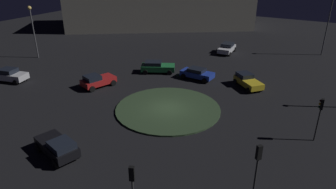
# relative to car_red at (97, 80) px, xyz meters

# --- Properties ---
(ground_plane) EXTENTS (115.45, 115.45, 0.00)m
(ground_plane) POSITION_rel_car_red_xyz_m (-10.12, 1.06, -0.79)
(ground_plane) COLOR black
(roundabout_island) EXTENTS (10.49, 10.49, 0.16)m
(roundabout_island) POSITION_rel_car_red_xyz_m (-10.12, 1.06, -0.71)
(roundabout_island) COLOR #2D4228
(roundabout_island) RESTS_ON ground_plane
(car_red) EXTENTS (3.12, 4.28, 1.54)m
(car_red) POSITION_rel_car_red_xyz_m (0.00, 0.00, 0.00)
(car_red) COLOR red
(car_red) RESTS_ON ground_plane
(car_yellow) EXTENTS (4.09, 3.91, 1.46)m
(car_yellow) POSITION_rel_car_red_xyz_m (-15.36, -8.67, -0.05)
(car_yellow) COLOR gold
(car_yellow) RESTS_ON ground_plane
(car_black) EXTENTS (4.39, 2.91, 1.54)m
(car_black) POSITION_rel_car_red_xyz_m (-6.63, 11.98, 0.01)
(car_black) COLOR black
(car_black) RESTS_ON ground_plane
(car_silver) EXTENTS (4.31, 2.81, 1.59)m
(car_silver) POSITION_rel_car_red_xyz_m (10.54, 3.88, 0.02)
(car_silver) COLOR silver
(car_silver) RESTS_ON ground_plane
(car_blue) EXTENTS (4.17, 2.17, 1.39)m
(car_blue) POSITION_rel_car_red_xyz_m (-9.14, -8.08, -0.05)
(car_blue) COLOR #1E38A5
(car_blue) RESTS_ON ground_plane
(car_green) EXTENTS (4.74, 3.64, 1.52)m
(car_green) POSITION_rel_car_red_xyz_m (-3.56, -7.63, 0.00)
(car_green) COLOR #1E7238
(car_green) RESTS_ON ground_plane
(car_white) EXTENTS (2.29, 4.32, 1.54)m
(car_white) POSITION_rel_car_red_xyz_m (-8.51, -20.93, 0.01)
(car_white) COLOR white
(car_white) RESTS_ON ground_plane
(traffic_light_north) EXTENTS (0.36, 0.39, 3.72)m
(traffic_light_north) POSITION_rel_car_red_xyz_m (-15.31, 14.23, 1.87)
(traffic_light_north) COLOR #2D2D2D
(traffic_light_north) RESTS_ON ground_plane
(traffic_light_northwest) EXTENTS (0.39, 0.38, 4.50)m
(traffic_light_northwest) POSITION_rel_car_red_xyz_m (-20.99, 10.07, 2.40)
(traffic_light_northwest) COLOR #2D2D2D
(traffic_light_northwest) RESTS_ON ground_plane
(traffic_light_west) EXTENTS (0.37, 0.32, 3.81)m
(traffic_light_west) POSITION_rel_car_red_xyz_m (-23.49, 0.04, 1.93)
(traffic_light_west) COLOR #2D2D2D
(traffic_light_west) RESTS_ON ground_plane
(streetlamp_east) EXTENTS (0.55, 0.55, 7.65)m
(streetlamp_east) POSITION_rel_car_red_xyz_m (15.68, -4.37, 4.37)
(streetlamp_east) COLOR #4C4C51
(streetlamp_east) RESTS_ON ground_plane
(streetlamp_southwest_near) EXTENTS (0.50, 0.50, 8.93)m
(streetlamp_southwest_near) POSITION_rel_car_red_xyz_m (-21.84, -27.09, 4.84)
(streetlamp_southwest_near) COLOR #4C4C51
(streetlamp_southwest_near) RESTS_ON ground_plane
(store_building) EXTENTS (39.78, 33.17, 9.13)m
(store_building) POSITION_rel_car_red_xyz_m (11.68, -33.85, 3.78)
(store_building) COLOR #ADA893
(store_building) RESTS_ON ground_plane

